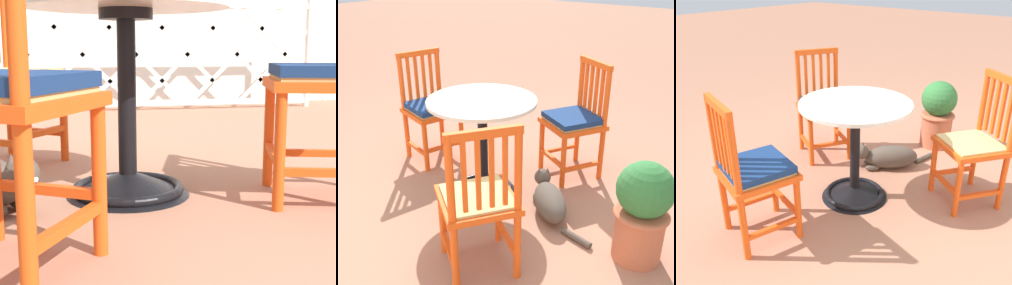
% 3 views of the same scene
% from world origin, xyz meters
% --- Properties ---
extents(ground_plane, '(24.00, 24.00, 0.00)m').
position_xyz_m(ground_plane, '(0.00, 0.00, 0.00)').
color(ground_plane, '#A36B51').
extents(cafe_table, '(0.76, 0.76, 0.73)m').
position_xyz_m(cafe_table, '(0.03, 0.01, 0.28)').
color(cafe_table, black).
rests_on(cafe_table, ground_plane).
extents(orange_chair_by_planter, '(0.55, 0.55, 0.91)m').
position_xyz_m(orange_chair_by_planter, '(-0.35, -0.64, 0.45)').
color(orange_chair_by_planter, '#E04C14').
rests_on(orange_chair_by_planter, ground_plane).
extents(orange_chair_near_fence, '(0.49, 0.49, 0.91)m').
position_xyz_m(orange_chair_near_fence, '(0.75, -0.18, 0.45)').
color(orange_chair_near_fence, '#E04C14').
rests_on(orange_chair_near_fence, ground_plane).
extents(orange_chair_at_corner, '(0.56, 0.56, 0.91)m').
position_xyz_m(orange_chair_at_corner, '(-0.47, 0.66, 0.43)').
color(orange_chair_at_corner, '#E04C14').
rests_on(orange_chair_at_corner, ground_plane).
extents(tabby_cat, '(0.63, 0.47, 0.23)m').
position_xyz_m(tabby_cat, '(-0.49, -0.05, 0.10)').
color(tabby_cat, '#4C4238').
rests_on(tabby_cat, ground_plane).
extents(terracotta_planter, '(0.32, 0.32, 0.62)m').
position_xyz_m(terracotta_planter, '(-1.15, 0.05, 0.33)').
color(terracotta_planter, '#B25B3D').
rests_on(terracotta_planter, ground_plane).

